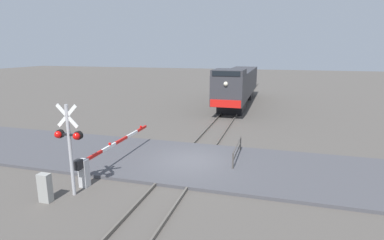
% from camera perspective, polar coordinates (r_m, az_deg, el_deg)
% --- Properties ---
extents(ground_plane, '(160.00, 160.00, 0.00)m').
position_cam_1_polar(ground_plane, '(16.08, -0.28, -8.11)').
color(ground_plane, '#514C47').
extents(rail_track_left, '(0.08, 80.00, 0.15)m').
position_cam_1_polar(rail_track_left, '(16.25, -2.73, -7.60)').
color(rail_track_left, '#59544C').
rests_on(rail_track_left, ground_plane).
extents(rail_track_right, '(0.08, 80.00, 0.15)m').
position_cam_1_polar(rail_track_right, '(15.88, 2.24, -8.10)').
color(rail_track_right, '#59544C').
rests_on(rail_track_right, ground_plane).
extents(road_surface, '(36.00, 6.06, 0.15)m').
position_cam_1_polar(road_surface, '(16.05, -0.28, -7.86)').
color(road_surface, '#47474C').
rests_on(road_surface, ground_plane).
extents(locomotive, '(2.73, 16.26, 4.14)m').
position_cam_1_polar(locomotive, '(33.14, 8.60, 6.62)').
color(locomotive, black).
rests_on(locomotive, ground_plane).
extents(crossing_signal, '(1.18, 0.33, 3.78)m').
position_cam_1_polar(crossing_signal, '(12.91, -22.01, -3.59)').
color(crossing_signal, '#ADADB2').
rests_on(crossing_signal, ground_plane).
extents(crossing_gate, '(0.36, 6.97, 1.34)m').
position_cam_1_polar(crossing_gate, '(14.78, -17.35, -7.13)').
color(crossing_gate, silver).
rests_on(crossing_gate, ground_plane).
extents(utility_cabinet, '(0.47, 0.31, 1.15)m').
position_cam_1_polar(utility_cabinet, '(13.36, -25.78, -11.36)').
color(utility_cabinet, '#999993').
rests_on(utility_cabinet, ground_plane).
extents(guard_railing, '(0.08, 3.01, 0.95)m').
position_cam_1_polar(guard_railing, '(16.36, 8.42, -5.54)').
color(guard_railing, '#4C4742').
rests_on(guard_railing, ground_plane).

